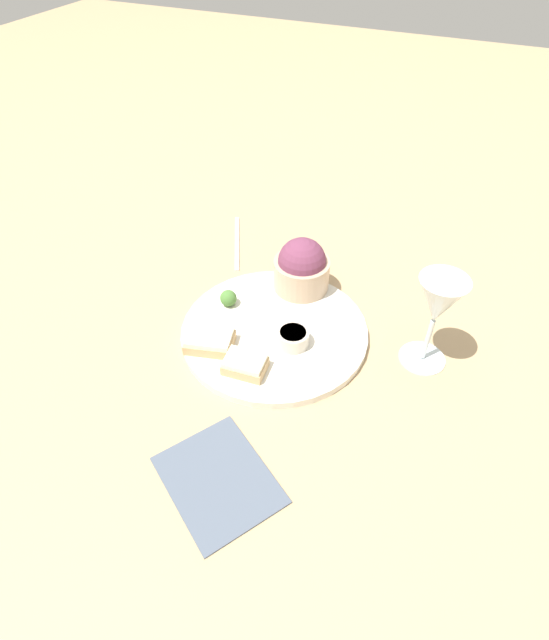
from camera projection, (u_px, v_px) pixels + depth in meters
name	position (u px, v px, depth m)	size (l,w,h in m)	color
ground_plane	(274.00, 334.00, 0.86)	(4.00, 4.00, 0.00)	tan
dinner_plate	(274.00, 331.00, 0.85)	(0.32, 0.32, 0.01)	silver
salad_bowl	(304.00, 268.00, 0.90)	(0.10, 0.10, 0.10)	tan
sauce_ramekin	(293.00, 337.00, 0.81)	(0.05, 0.05, 0.03)	beige
cheese_toast_near	(210.00, 341.00, 0.81)	(0.09, 0.07, 0.03)	tan
cheese_toast_far	(245.00, 364.00, 0.77)	(0.07, 0.05, 0.03)	tan
wine_glass	(438.00, 305.00, 0.73)	(0.07, 0.07, 0.16)	silver
garnish	(228.00, 298.00, 0.88)	(0.03, 0.03, 0.03)	#477533
napkin	(218.00, 479.00, 0.66)	(0.20, 0.19, 0.01)	#4C5666
fork	(237.00, 242.00, 1.05)	(0.09, 0.18, 0.01)	silver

